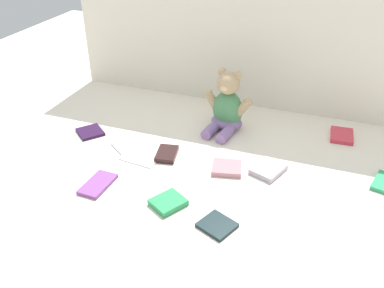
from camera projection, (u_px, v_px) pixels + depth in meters
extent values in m
plane|color=silver|center=(198.00, 153.00, 1.48)|extent=(3.20, 3.20, 0.00)
cube|color=silver|center=(237.00, 25.00, 1.67)|extent=(1.42, 0.03, 0.68)
ellipsoid|color=#4C8C59|center=(228.00, 110.00, 1.61)|extent=(0.13, 0.11, 0.15)
ellipsoid|color=#8C6BA5|center=(227.00, 122.00, 1.63)|extent=(0.14, 0.12, 0.05)
sphere|color=tan|center=(228.00, 83.00, 1.54)|extent=(0.10, 0.10, 0.09)
ellipsoid|color=beige|center=(225.00, 87.00, 1.52)|extent=(0.04, 0.03, 0.03)
sphere|color=tan|center=(222.00, 72.00, 1.54)|extent=(0.04, 0.04, 0.03)
sphere|color=tan|center=(238.00, 75.00, 1.52)|extent=(0.04, 0.04, 0.03)
cylinder|color=tan|center=(212.00, 100.00, 1.61)|extent=(0.08, 0.04, 0.08)
cylinder|color=tan|center=(243.00, 108.00, 1.56)|extent=(0.08, 0.04, 0.08)
cylinder|color=#8C6BA5|center=(210.00, 130.00, 1.59)|extent=(0.05, 0.09, 0.04)
cylinder|color=#8C6BA5|center=(225.00, 134.00, 1.56)|extent=(0.05, 0.09, 0.04)
cube|color=black|center=(167.00, 154.00, 1.47)|extent=(0.09, 0.11, 0.02)
cube|color=#260F32|center=(90.00, 132.00, 1.60)|extent=(0.13, 0.13, 0.01)
cube|color=#80418C|center=(98.00, 184.00, 1.32)|extent=(0.08, 0.13, 0.01)
cube|color=#16272B|center=(217.00, 225.00, 1.16)|extent=(0.12, 0.11, 0.01)
cube|color=#258F4E|center=(168.00, 202.00, 1.24)|extent=(0.12, 0.12, 0.02)
cube|color=#B5737C|center=(227.00, 168.00, 1.39)|extent=(0.11, 0.11, 0.02)
cube|color=#CB3142|center=(342.00, 136.00, 1.58)|extent=(0.09, 0.12, 0.01)
cube|color=white|center=(141.00, 157.00, 1.46)|extent=(0.14, 0.10, 0.01)
cube|color=#9A9FA3|center=(127.00, 146.00, 1.52)|extent=(0.12, 0.12, 0.01)
cube|color=#A79DAC|center=(268.00, 169.00, 1.38)|extent=(0.12, 0.13, 0.02)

